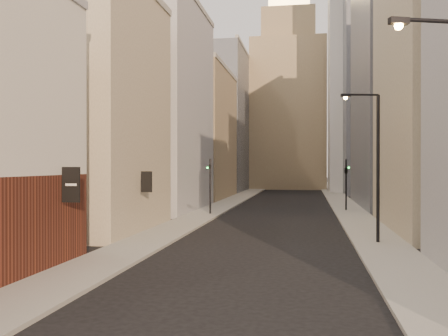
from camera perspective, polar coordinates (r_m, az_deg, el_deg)
sidewalk_left at (r=61.45m, az=1.03°, el=-3.75°), size 3.00×140.00×0.15m
sidewalk_right at (r=60.91m, az=13.24°, el=-3.80°), size 3.00×140.00×0.15m
left_bldg_beige at (r=34.98m, az=-15.17°, el=6.17°), size 8.00×12.00×16.00m
left_bldg_grey at (r=50.10m, az=-7.47°, el=6.69°), size 8.00×16.00×20.00m
left_bldg_tan at (r=67.34m, az=-2.99°, el=3.77°), size 8.00×18.00×17.00m
left_bldg_wingrid at (r=87.18m, az=-0.14°, el=5.29°), size 8.00×20.00×24.00m
right_bldg_wingrid at (r=57.08m, az=19.18°, el=8.93°), size 8.00×20.00×26.00m
highrise at (r=87.66m, az=20.00°, el=14.30°), size 21.00×23.00×51.20m
clock_tower at (r=98.58m, az=7.43°, el=8.00°), size 14.00×14.00×44.90m
white_tower at (r=85.15m, az=14.61°, el=9.88°), size 8.00×8.00×41.50m
streetlamp_mid at (r=28.93m, az=16.79°, el=1.03°), size 2.16×0.70×8.39m
traffic_light_left at (r=44.10m, az=-1.59°, el=-0.82°), size 0.59×0.51×5.00m
traffic_light_right at (r=49.10m, az=13.78°, el=-0.50°), size 0.64×0.62×5.00m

